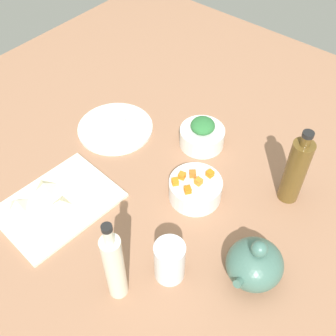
% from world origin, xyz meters
% --- Properties ---
extents(tabletop, '(1.90, 1.90, 0.03)m').
position_xyz_m(tabletop, '(0.00, 0.00, 0.01)').
color(tabletop, '#9C6E51').
rests_on(tabletop, ground).
extents(cutting_board, '(0.34, 0.26, 0.01)m').
position_xyz_m(cutting_board, '(0.27, -0.18, 0.03)').
color(cutting_board, white).
rests_on(cutting_board, tabletop).
extents(plate_tofu, '(0.25, 0.25, 0.01)m').
position_xyz_m(plate_tofu, '(-0.06, -0.28, 0.04)').
color(plate_tofu, white).
rests_on(plate_tofu, tabletop).
extents(bowl_greens, '(0.14, 0.14, 0.06)m').
position_xyz_m(bowl_greens, '(-0.19, -0.01, 0.06)').
color(bowl_greens, white).
rests_on(bowl_greens, tabletop).
extents(bowl_carrots, '(0.15, 0.15, 0.06)m').
position_xyz_m(bowl_carrots, '(0.00, 0.10, 0.06)').
color(bowl_carrots, white).
rests_on(bowl_carrots, tabletop).
extents(teapot, '(0.16, 0.14, 0.14)m').
position_xyz_m(teapot, '(0.11, 0.36, 0.08)').
color(teapot, '#436B5E').
rests_on(teapot, tabletop).
extents(bottle_0, '(0.06, 0.06, 0.25)m').
position_xyz_m(bottle_0, '(-0.17, 0.31, 0.14)').
color(bottle_0, brown).
rests_on(bottle_0, tabletop).
extents(bottle_1, '(0.05, 0.05, 0.27)m').
position_xyz_m(bottle_1, '(0.35, 0.13, 0.15)').
color(bottle_1, silver).
rests_on(bottle_1, tabletop).
extents(drinking_glass_0, '(0.08, 0.08, 0.12)m').
position_xyz_m(drinking_glass_0, '(0.24, 0.20, 0.09)').
color(drinking_glass_0, white).
rests_on(drinking_glass_0, tabletop).
extents(carrot_cube_0, '(0.02, 0.02, 0.02)m').
position_xyz_m(carrot_cube_0, '(-0.00, 0.11, 0.10)').
color(carrot_cube_0, orange).
rests_on(carrot_cube_0, bowl_carrots).
extents(carrot_cube_1, '(0.03, 0.03, 0.02)m').
position_xyz_m(carrot_cube_1, '(-0.01, 0.08, 0.10)').
color(carrot_cube_1, orange).
rests_on(carrot_cube_1, bowl_carrots).
extents(carrot_cube_2, '(0.02, 0.02, 0.02)m').
position_xyz_m(carrot_cube_2, '(-0.04, 0.12, 0.10)').
color(carrot_cube_2, orange).
rests_on(carrot_cube_2, bowl_carrots).
extents(carrot_cube_3, '(0.03, 0.03, 0.02)m').
position_xyz_m(carrot_cube_3, '(0.04, 0.10, 0.10)').
color(carrot_cube_3, orange).
rests_on(carrot_cube_3, bowl_carrots).
extents(carrot_cube_4, '(0.02, 0.02, 0.02)m').
position_xyz_m(carrot_cube_4, '(0.01, 0.06, 0.10)').
color(carrot_cube_4, orange).
rests_on(carrot_cube_4, bowl_carrots).
extents(carrot_cube_5, '(0.03, 0.03, 0.02)m').
position_xyz_m(carrot_cube_5, '(0.04, 0.06, 0.10)').
color(carrot_cube_5, orange).
rests_on(carrot_cube_5, bowl_carrots).
extents(chopped_greens_mound, '(0.11, 0.11, 0.04)m').
position_xyz_m(chopped_greens_mound, '(-0.19, -0.01, 0.11)').
color(chopped_greens_mound, '#2D7238').
rests_on(chopped_greens_mound, bowl_greens).
extents(tofu_cube_0, '(0.03, 0.03, 0.02)m').
position_xyz_m(tofu_cube_0, '(-0.01, -0.26, 0.05)').
color(tofu_cube_0, white).
rests_on(tofu_cube_0, plate_tofu).
extents(tofu_cube_1, '(0.02, 0.02, 0.02)m').
position_xyz_m(tofu_cube_1, '(-0.08, -0.27, 0.05)').
color(tofu_cube_1, '#E9EBCF').
rests_on(tofu_cube_1, plate_tofu).
extents(tofu_cube_2, '(0.03, 0.03, 0.02)m').
position_xyz_m(tofu_cube_2, '(-0.05, -0.31, 0.05)').
color(tofu_cube_2, white).
rests_on(tofu_cube_2, plate_tofu).
extents(tofu_cube_3, '(0.03, 0.03, 0.02)m').
position_xyz_m(tofu_cube_3, '(-0.07, -0.23, 0.05)').
color(tofu_cube_3, white).
rests_on(tofu_cube_3, plate_tofu).
extents(dumpling_0, '(0.05, 0.05, 0.03)m').
position_xyz_m(dumpling_0, '(0.35, -0.25, 0.05)').
color(dumpling_0, beige).
rests_on(dumpling_0, cutting_board).
extents(dumpling_1, '(0.07, 0.07, 0.02)m').
position_xyz_m(dumpling_1, '(0.26, -0.25, 0.05)').
color(dumpling_1, beige).
rests_on(dumpling_1, cutting_board).
extents(dumpling_2, '(0.07, 0.07, 0.02)m').
position_xyz_m(dumpling_2, '(0.27, -0.16, 0.05)').
color(dumpling_2, beige).
rests_on(dumpling_2, cutting_board).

